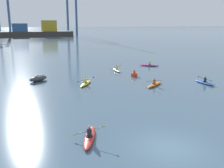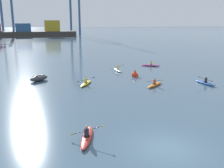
# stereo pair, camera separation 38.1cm
# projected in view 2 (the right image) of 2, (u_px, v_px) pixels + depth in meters

# --- Properties ---
(ground_plane) EXTENTS (800.00, 800.00, 0.00)m
(ground_plane) POSITION_uv_depth(u_px,v_px,m) (166.00, 148.00, 14.98)
(ground_plane) COLOR #425B70
(container_barge) EXTENTS (51.93, 10.09, 8.20)m
(container_barge) POSITION_uv_depth(u_px,v_px,m) (25.00, 32.00, 128.34)
(container_barge) COLOR #38332D
(container_barge) RESTS_ON ground
(gantry_crane_west_mid) EXTENTS (6.22, 17.69, 35.49)m
(gantry_crane_west_mid) POSITION_uv_depth(u_px,v_px,m) (75.00, 1.00, 142.84)
(gantry_crane_west_mid) COLOR #335684
(gantry_crane_west_mid) RESTS_ON ground
(capsized_dinghy) EXTENTS (2.74, 2.44, 0.76)m
(capsized_dinghy) POSITION_uv_depth(u_px,v_px,m) (39.00, 78.00, 32.05)
(capsized_dinghy) COLOR #38383D
(capsized_dinghy) RESTS_ON ground
(channel_buoy) EXTENTS (0.90, 0.90, 1.00)m
(channel_buoy) POSITION_uv_depth(u_px,v_px,m) (135.00, 74.00, 34.74)
(channel_buoy) COLOR red
(channel_buoy) RESTS_ON ground
(kayak_orange) EXTENTS (3.09, 2.50, 0.95)m
(kayak_orange) POSITION_uv_depth(u_px,v_px,m) (155.00, 84.00, 29.57)
(kayak_orange) COLOR orange
(kayak_orange) RESTS_ON ground
(kayak_yellow) EXTENTS (2.31, 3.20, 1.01)m
(kayak_yellow) POSITION_uv_depth(u_px,v_px,m) (86.00, 83.00, 30.24)
(kayak_yellow) COLOR yellow
(kayak_yellow) RESTS_ON ground
(kayak_red) EXTENTS (2.07, 3.39, 1.00)m
(kayak_red) POSITION_uv_depth(u_px,v_px,m) (87.00, 137.00, 16.10)
(kayak_red) COLOR red
(kayak_red) RESTS_ON ground
(kayak_blue) EXTENTS (2.19, 3.42, 1.03)m
(kayak_blue) POSITION_uv_depth(u_px,v_px,m) (205.00, 83.00, 30.47)
(kayak_blue) COLOR #2856B2
(kayak_blue) RESTS_ON ground
(kayak_white) EXTENTS (2.19, 3.43, 1.04)m
(kayak_white) POSITION_uv_depth(u_px,v_px,m) (118.00, 70.00, 38.68)
(kayak_white) COLOR silver
(kayak_white) RESTS_ON ground
(kayak_magenta) EXTENTS (3.06, 2.55, 1.05)m
(kayak_magenta) POSITION_uv_depth(u_px,v_px,m) (150.00, 65.00, 42.92)
(kayak_magenta) COLOR #C13384
(kayak_magenta) RESTS_ON ground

